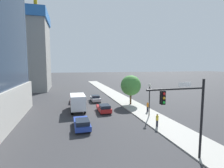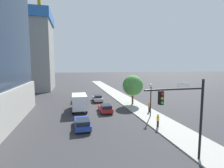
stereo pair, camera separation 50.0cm
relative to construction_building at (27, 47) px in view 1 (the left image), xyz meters
The scene contains 12 objects.
sidewalk 44.96m from the construction_building, 54.22° to the right, with size 4.36×120.00×0.15m, color #9E9B93.
construction_building is the anchor object (origin of this frame).
traffic_light_pole 55.26m from the construction_building, 66.60° to the right, with size 5.24×0.48×6.83m.
street_lamp 46.27m from the construction_building, 56.66° to the right, with size 0.44×0.44×5.11m.
street_tree 39.60m from the construction_building, 49.30° to the right, with size 4.16×4.16×5.96m.
car_black 30.51m from the construction_building, 59.20° to the right, with size 1.83×4.41×1.40m.
car_red 40.26m from the construction_building, 60.96° to the right, with size 1.94×4.29×1.43m.
car_blue 44.51m from the construction_building, 70.66° to the right, with size 1.93×4.75×1.40m.
car_silver 33.07m from the construction_building, 52.49° to the right, with size 1.89×4.38×1.47m.
box_truck 36.39m from the construction_building, 65.76° to the right, with size 2.45×6.60×3.07m.
pedestrian_orange_shirt 45.57m from the construction_building, 54.00° to the right, with size 0.34×0.34×1.72m.
pedestrian_yellow_shirt 50.05m from the construction_building, 60.76° to the right, with size 0.34×0.34×1.67m.
Camera 1 is at (-4.13, -6.74, 8.04)m, focal length 27.22 mm.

